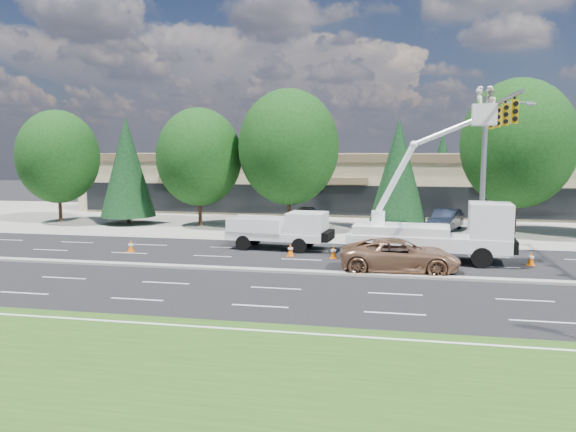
% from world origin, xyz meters
% --- Properties ---
extents(ground, '(140.00, 140.00, 0.00)m').
position_xyz_m(ground, '(0.00, 0.00, 0.00)').
color(ground, black).
rests_on(ground, ground).
extents(concrete_apron, '(140.00, 22.00, 0.01)m').
position_xyz_m(concrete_apron, '(0.00, 20.00, 0.01)').
color(concrete_apron, gray).
rests_on(concrete_apron, ground).
extents(grass_verge, '(140.00, 10.00, 0.01)m').
position_xyz_m(grass_verge, '(0.00, -13.00, 0.01)').
color(grass_verge, '#224614').
rests_on(grass_verge, ground).
extents(road_median, '(120.00, 0.55, 0.12)m').
position_xyz_m(road_median, '(0.00, 0.00, 0.06)').
color(road_median, gray).
rests_on(road_median, ground).
extents(strip_mall, '(50.40, 15.40, 5.50)m').
position_xyz_m(strip_mall, '(0.00, 29.97, 2.83)').
color(strip_mall, tan).
rests_on(strip_mall, ground).
extents(tree_front_a, '(6.53, 6.53, 9.05)m').
position_xyz_m(tree_front_a, '(-22.00, 15.00, 5.30)').
color(tree_front_a, '#332114').
rests_on(tree_front_a, ground).
extents(tree_front_b, '(4.29, 4.29, 8.47)m').
position_xyz_m(tree_front_b, '(-16.00, 15.00, 4.54)').
color(tree_front_b, '#332114').
rests_on(tree_front_b, ground).
extents(tree_front_c, '(6.54, 6.54, 9.07)m').
position_xyz_m(tree_front_c, '(-10.00, 15.00, 5.31)').
color(tree_front_c, '#332114').
rests_on(tree_front_c, ground).
extents(tree_front_d, '(7.46, 7.46, 10.36)m').
position_xyz_m(tree_front_d, '(-3.00, 15.00, 6.06)').
color(tree_front_d, '#332114').
rests_on(tree_front_d, ground).
extents(tree_front_e, '(4.13, 4.13, 8.13)m').
position_xyz_m(tree_front_e, '(5.00, 15.00, 4.36)').
color(tree_front_e, '#332114').
rests_on(tree_front_e, ground).
extents(tree_front_f, '(7.73, 7.73, 10.73)m').
position_xyz_m(tree_front_f, '(13.00, 15.00, 6.28)').
color(tree_front_f, '#332114').
rests_on(tree_front_f, ground).
extents(tree_back_a, '(5.40, 5.40, 10.65)m').
position_xyz_m(tree_back_a, '(-18.00, 42.00, 5.71)').
color(tree_back_a, '#332114').
rests_on(tree_back_a, ground).
extents(tree_back_b, '(5.09, 5.09, 10.03)m').
position_xyz_m(tree_back_b, '(-4.00, 42.00, 5.38)').
color(tree_back_b, '#332114').
rests_on(tree_back_b, ground).
extents(tree_back_c, '(3.96, 3.96, 7.80)m').
position_xyz_m(tree_back_c, '(10.00, 42.00, 4.18)').
color(tree_back_c, '#332114').
rests_on(tree_back_c, ground).
extents(tree_back_d, '(4.77, 4.77, 9.41)m').
position_xyz_m(tree_back_d, '(22.00, 42.00, 5.05)').
color(tree_back_d, '#332114').
rests_on(tree_back_d, ground).
extents(signal_mast, '(2.76, 10.16, 9.00)m').
position_xyz_m(signal_mast, '(10.03, 7.04, 6.06)').
color(signal_mast, gray).
rests_on(signal_mast, ground).
extents(utility_pickup, '(6.03, 2.74, 2.24)m').
position_xyz_m(utility_pickup, '(-1.56, 6.16, 0.92)').
color(utility_pickup, white).
rests_on(utility_pickup, ground).
extents(bucket_truck, '(8.46, 3.19, 9.05)m').
position_xyz_m(bucket_truck, '(7.40, 4.14, 1.96)').
color(bucket_truck, white).
rests_on(bucket_truck, ground).
extents(traffic_cone_a, '(0.40, 0.40, 0.70)m').
position_xyz_m(traffic_cone_a, '(-10.07, 3.59, 0.34)').
color(traffic_cone_a, '#FD6908').
rests_on(traffic_cone_a, ground).
extents(traffic_cone_b, '(0.40, 0.40, 0.70)m').
position_xyz_m(traffic_cone_b, '(-0.77, 4.10, 0.34)').
color(traffic_cone_b, '#FD6908').
rests_on(traffic_cone_b, ground).
extents(traffic_cone_c, '(0.40, 0.40, 0.70)m').
position_xyz_m(traffic_cone_c, '(1.65, 3.92, 0.34)').
color(traffic_cone_c, '#FD6908').
rests_on(traffic_cone_c, ground).
extents(traffic_cone_d, '(0.40, 0.40, 0.70)m').
position_xyz_m(traffic_cone_d, '(6.76, 3.74, 0.34)').
color(traffic_cone_d, '#FD6908').
rests_on(traffic_cone_d, ground).
extents(traffic_cone_e, '(0.40, 0.40, 0.70)m').
position_xyz_m(traffic_cone_e, '(11.76, 4.01, 0.34)').
color(traffic_cone_e, '#FD6908').
rests_on(traffic_cone_e, ground).
extents(minivan, '(5.83, 2.91, 1.59)m').
position_xyz_m(minivan, '(5.17, 1.22, 0.79)').
color(minivan, '#986A49').
rests_on(minivan, ground).
extents(parked_car_west, '(1.82, 4.45, 1.51)m').
position_xyz_m(parked_car_west, '(-2.00, 16.58, 0.76)').
color(parked_car_west, black).
rests_on(parked_car_west, ground).
extents(parked_car_east, '(3.00, 5.06, 1.57)m').
position_xyz_m(parked_car_east, '(8.47, 16.00, 0.79)').
color(parked_car_east, black).
rests_on(parked_car_east, ground).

